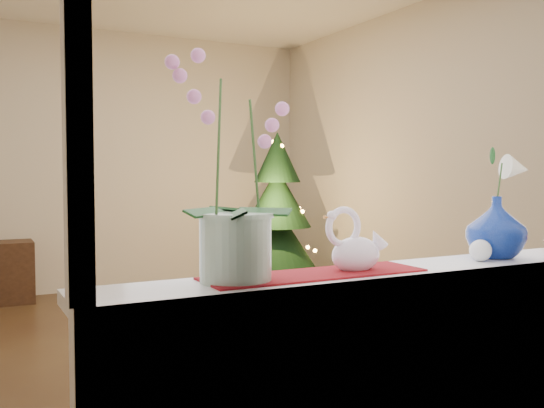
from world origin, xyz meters
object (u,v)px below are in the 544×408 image
Objects in this scene: blue_vase at (496,223)px; swan at (356,241)px; paperweight at (481,250)px; xmas_tree at (277,214)px; orchid_pot at (235,168)px.

swan is at bearing -178.53° from blue_vase.
blue_vase is 0.15m from paperweight.
paperweight is at bearing -24.27° from swan.
xmas_tree reaches higher than swan.
blue_vase reaches higher than swan.
blue_vase is 3.35× the size of paperweight.
paperweight is at bearing -107.83° from xmas_tree.
blue_vase is at bearing 18.54° from paperweight.
xmas_tree reaches higher than paperweight.
xmas_tree is at bearing 72.17° from paperweight.
orchid_pot is 8.45× the size of paperweight.
swan is 0.89× the size of blue_vase.
blue_vase is 3.92m from xmas_tree.
blue_vase is at bearing -20.15° from swan.
xmas_tree reaches higher than blue_vase.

